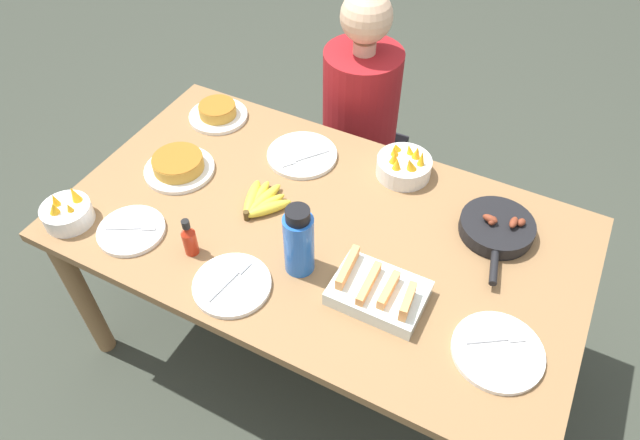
{
  "coord_description": "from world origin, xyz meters",
  "views": [
    {
      "loc": [
        0.58,
        -1.12,
        2.12
      ],
      "look_at": [
        0.0,
        0.0,
        0.77
      ],
      "focal_mm": 32.0,
      "sensor_mm": 36.0,
      "label": 1
    }
  ],
  "objects_px": {
    "skillet": "(497,228)",
    "person_figure": "(359,140)",
    "empty_plate_near_front": "(131,231)",
    "fruit_bowl_citrus": "(67,213)",
    "banana_bunch": "(260,202)",
    "frittata_plate_center": "(179,165)",
    "empty_plate_far_right": "(232,285)",
    "water_bottle": "(299,241)",
    "hot_sauce_bottle": "(189,239)",
    "empty_plate_mid_edge": "(498,351)",
    "empty_plate_far_left": "(302,155)",
    "frittata_plate_side": "(218,113)",
    "melon_tray": "(378,292)",
    "fruit_bowl_mango": "(404,165)"
  },
  "relations": [
    {
      "from": "skillet",
      "to": "person_figure",
      "type": "relative_size",
      "value": 0.3
    },
    {
      "from": "empty_plate_near_front",
      "to": "fruit_bowl_citrus",
      "type": "xyz_separation_m",
      "value": [
        -0.22,
        -0.05,
        0.03
      ]
    },
    {
      "from": "banana_bunch",
      "to": "frittata_plate_center",
      "type": "relative_size",
      "value": 0.79
    },
    {
      "from": "empty_plate_far_right",
      "to": "fruit_bowl_citrus",
      "type": "relative_size",
      "value": 1.46
    },
    {
      "from": "skillet",
      "to": "water_bottle",
      "type": "distance_m",
      "value": 0.65
    },
    {
      "from": "hot_sauce_bottle",
      "to": "empty_plate_near_front",
      "type": "bearing_deg",
      "value": -173.72
    },
    {
      "from": "empty_plate_far_right",
      "to": "empty_plate_mid_edge",
      "type": "bearing_deg",
      "value": 10.74
    },
    {
      "from": "empty_plate_far_left",
      "to": "water_bottle",
      "type": "xyz_separation_m",
      "value": [
        0.24,
        -0.45,
        0.11
      ]
    },
    {
      "from": "frittata_plate_side",
      "to": "melon_tray",
      "type": "bearing_deg",
      "value": -29.23
    },
    {
      "from": "water_bottle",
      "to": "person_figure",
      "type": "distance_m",
      "value": 1.01
    },
    {
      "from": "empty_plate_mid_edge",
      "to": "hot_sauce_bottle",
      "type": "distance_m",
      "value": 0.96
    },
    {
      "from": "empty_plate_far_right",
      "to": "fruit_bowl_mango",
      "type": "distance_m",
      "value": 0.75
    },
    {
      "from": "melon_tray",
      "to": "frittata_plate_side",
      "type": "relative_size",
      "value": 1.17
    },
    {
      "from": "hot_sauce_bottle",
      "to": "water_bottle",
      "type": "bearing_deg",
      "value": 17.56
    },
    {
      "from": "empty_plate_far_right",
      "to": "fruit_bowl_citrus",
      "type": "bearing_deg",
      "value": -178.13
    },
    {
      "from": "fruit_bowl_mango",
      "to": "melon_tray",
      "type": "bearing_deg",
      "value": -75.94
    },
    {
      "from": "frittata_plate_center",
      "to": "empty_plate_near_front",
      "type": "bearing_deg",
      "value": -82.49
    },
    {
      "from": "banana_bunch",
      "to": "fruit_bowl_citrus",
      "type": "distance_m",
      "value": 0.63
    },
    {
      "from": "skillet",
      "to": "frittata_plate_side",
      "type": "bearing_deg",
      "value": -107.33
    },
    {
      "from": "empty_plate_mid_edge",
      "to": "empty_plate_far_right",
      "type": "bearing_deg",
      "value": -169.26
    },
    {
      "from": "skillet",
      "to": "empty_plate_mid_edge",
      "type": "bearing_deg",
      "value": 4.1
    },
    {
      "from": "melon_tray",
      "to": "empty_plate_near_front",
      "type": "bearing_deg",
      "value": -170.93
    },
    {
      "from": "empty_plate_far_right",
      "to": "person_figure",
      "type": "xyz_separation_m",
      "value": [
        -0.07,
        1.08,
        -0.26
      ]
    },
    {
      "from": "frittata_plate_center",
      "to": "empty_plate_far_left",
      "type": "xyz_separation_m",
      "value": [
        0.35,
        0.27,
        -0.02
      ]
    },
    {
      "from": "melon_tray",
      "to": "empty_plate_near_front",
      "type": "distance_m",
      "value": 0.82
    },
    {
      "from": "melon_tray",
      "to": "person_figure",
      "type": "height_order",
      "value": "person_figure"
    },
    {
      "from": "empty_plate_near_front",
      "to": "fruit_bowl_mango",
      "type": "xyz_separation_m",
      "value": [
        0.68,
        0.67,
        0.03
      ]
    },
    {
      "from": "empty_plate_far_left",
      "to": "empty_plate_far_right",
      "type": "height_order",
      "value": "same"
    },
    {
      "from": "banana_bunch",
      "to": "empty_plate_far_right",
      "type": "xyz_separation_m",
      "value": [
        0.1,
        -0.33,
        -0.01
      ]
    },
    {
      "from": "melon_tray",
      "to": "skillet",
      "type": "relative_size",
      "value": 0.76
    },
    {
      "from": "frittata_plate_side",
      "to": "empty_plate_far_left",
      "type": "xyz_separation_m",
      "value": [
        0.41,
        -0.05,
        -0.02
      ]
    },
    {
      "from": "empty_plate_far_left",
      "to": "empty_plate_mid_edge",
      "type": "height_order",
      "value": "same"
    },
    {
      "from": "empty_plate_near_front",
      "to": "person_figure",
      "type": "height_order",
      "value": "person_figure"
    },
    {
      "from": "melon_tray",
      "to": "person_figure",
      "type": "xyz_separation_m",
      "value": [
        -0.47,
        0.92,
        -0.28
      ]
    },
    {
      "from": "empty_plate_mid_edge",
      "to": "water_bottle",
      "type": "bearing_deg",
      "value": 178.57
    },
    {
      "from": "frittata_plate_side",
      "to": "empty_plate_far_left",
      "type": "bearing_deg",
      "value": -7.63
    },
    {
      "from": "frittata_plate_center",
      "to": "melon_tray",
      "type": "bearing_deg",
      "value": -12.01
    },
    {
      "from": "water_bottle",
      "to": "hot_sauce_bottle",
      "type": "relative_size",
      "value": 1.76
    },
    {
      "from": "melon_tray",
      "to": "hot_sauce_bottle",
      "type": "relative_size",
      "value": 1.91
    },
    {
      "from": "frittata_plate_center",
      "to": "frittata_plate_side",
      "type": "distance_m",
      "value": 0.33
    },
    {
      "from": "melon_tray",
      "to": "water_bottle",
      "type": "height_order",
      "value": "water_bottle"
    },
    {
      "from": "skillet",
      "to": "empty_plate_near_front",
      "type": "distance_m",
      "value": 1.18
    },
    {
      "from": "empty_plate_near_front",
      "to": "hot_sauce_bottle",
      "type": "bearing_deg",
      "value": 6.28
    },
    {
      "from": "frittata_plate_center",
      "to": "fruit_bowl_citrus",
      "type": "height_order",
      "value": "fruit_bowl_citrus"
    },
    {
      "from": "frittata_plate_side",
      "to": "empty_plate_far_right",
      "type": "relative_size",
      "value": 0.98
    },
    {
      "from": "frittata_plate_side",
      "to": "water_bottle",
      "type": "xyz_separation_m",
      "value": [
        0.65,
        -0.51,
        0.09
      ]
    },
    {
      "from": "empty_plate_far_left",
      "to": "fruit_bowl_citrus",
      "type": "relative_size",
      "value": 1.61
    },
    {
      "from": "empty_plate_far_right",
      "to": "fruit_bowl_mango",
      "type": "relative_size",
      "value": 1.21
    },
    {
      "from": "empty_plate_far_left",
      "to": "fruit_bowl_citrus",
      "type": "xyz_separation_m",
      "value": [
        -0.53,
        -0.64,
        0.03
      ]
    },
    {
      "from": "skillet",
      "to": "empty_plate_mid_edge",
      "type": "relative_size",
      "value": 1.42
    }
  ]
}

